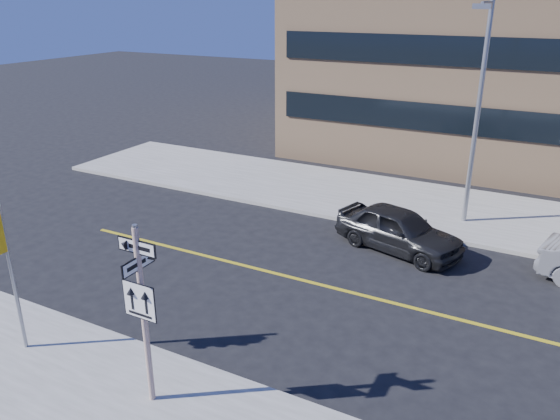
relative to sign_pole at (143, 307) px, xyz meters
The scene contains 4 objects.
ground 3.50m from the sign_pole, 90.00° to the left, with size 120.00×120.00×0.00m, color black.
sign_pole is the anchor object (origin of this frame).
parked_car_a 10.47m from the sign_pole, 76.57° to the left, with size 4.48×1.80×1.53m, color black.
streetlight_a 14.05m from the sign_pole, 73.23° to the left, with size 0.55×2.25×8.00m.
Camera 1 is at (6.85, -9.57, 8.20)m, focal length 35.00 mm.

